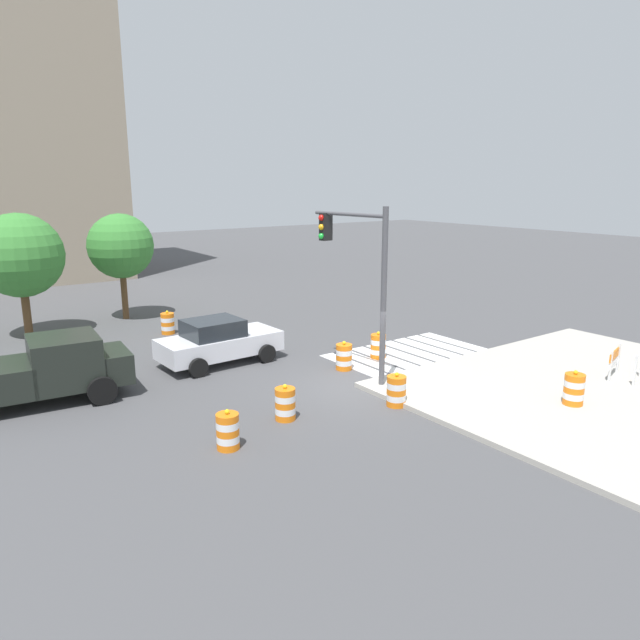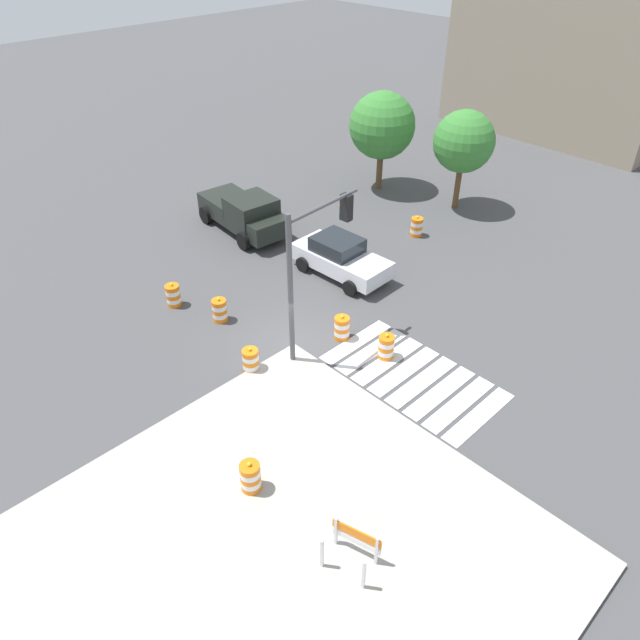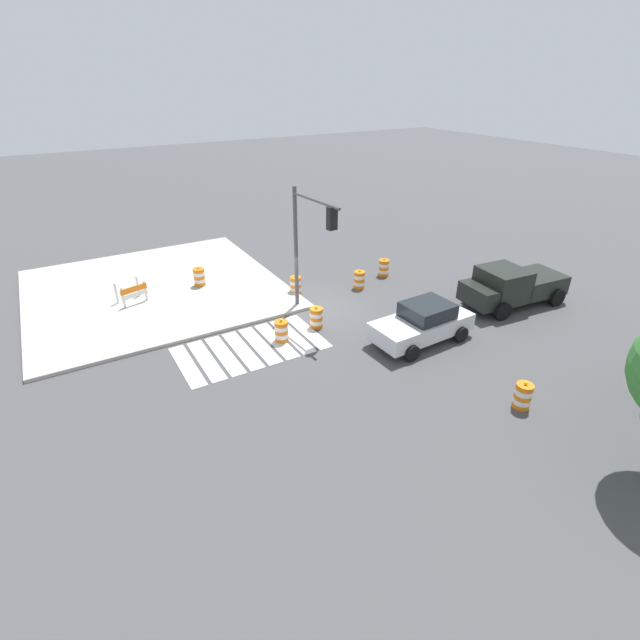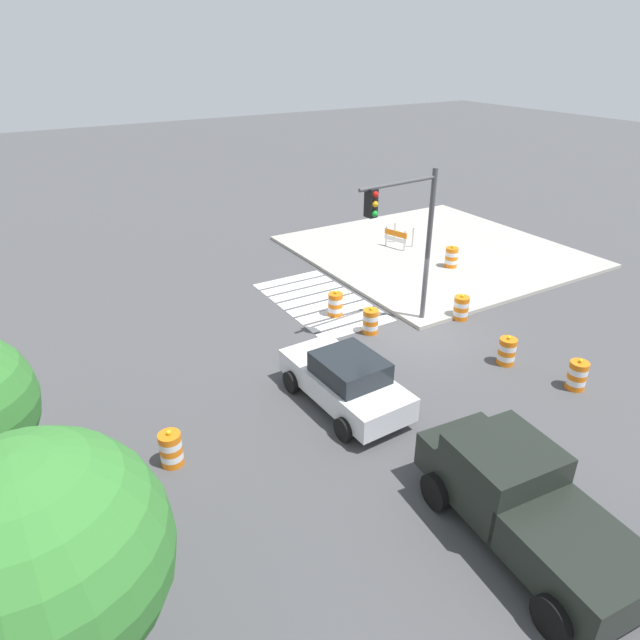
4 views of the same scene
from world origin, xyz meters
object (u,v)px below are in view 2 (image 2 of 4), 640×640
object	(u,v)px
traffic_barrel_on_sidewalk	(250,477)
construction_barricade	(353,543)
traffic_barrel_crosswalk_end	(251,361)
traffic_barrel_median_near	(220,310)
traffic_barrel_median_far	(342,328)
pickup_truck	(245,213)
traffic_light_pole	(314,251)
street_tree_streetside_near	(382,126)
sports_car	(340,257)
traffic_barrel_far_curb	(173,295)
traffic_barrel_near_corner	(386,347)
traffic_barrel_lane_center	(417,227)
street_tree_streetside_mid	(464,142)

from	to	relation	value
traffic_barrel_on_sidewalk	construction_barricade	bearing A→B (deg)	7.78
traffic_barrel_crosswalk_end	traffic_barrel_median_near	bearing A→B (deg)	161.91
traffic_barrel_median_far	pickup_truck	bearing A→B (deg)	163.16
traffic_light_pole	street_tree_streetside_near	xyz separation A→B (m)	(-7.70, 12.26, -0.49)
sports_car	street_tree_streetside_near	xyz separation A→B (m)	(-4.84, 8.00, 2.61)
sports_car	traffic_barrel_median_far	bearing A→B (deg)	-45.01
traffic_barrel_far_curb	traffic_light_pole	xyz separation A→B (m)	(5.78, 2.14, 3.46)
traffic_barrel_crosswalk_end	traffic_light_pole	distance (m)	4.28
traffic_barrel_on_sidewalk	traffic_light_pole	xyz separation A→B (m)	(-3.39, 5.62, 3.31)
traffic_barrel_near_corner	traffic_barrel_median_near	xyz separation A→B (m)	(-5.85, -2.82, 0.00)
traffic_barrel_lane_center	street_tree_streetside_near	world-z (taller)	street_tree_streetside_near
sports_car	traffic_barrel_median_far	xyz separation A→B (m)	(3.19, -3.19, -0.36)
traffic_barrel_lane_center	street_tree_streetside_mid	world-z (taller)	street_tree_streetside_mid
traffic_barrel_median_near	construction_barricade	size ratio (longest dim) A/B	0.73
street_tree_streetside_near	sports_car	bearing A→B (deg)	-58.84
traffic_barrel_on_sidewalk	construction_barricade	distance (m)	3.38
traffic_barrel_near_corner	street_tree_streetside_mid	world-z (taller)	street_tree_streetside_mid
traffic_barrel_on_sidewalk	traffic_light_pole	distance (m)	7.35
traffic_barrel_median_near	traffic_light_pole	size ratio (longest dim) A/B	0.19
traffic_barrel_crosswalk_end	construction_barricade	world-z (taller)	construction_barricade
traffic_light_pole	street_tree_streetside_mid	bearing A→B (deg)	104.07
construction_barricade	street_tree_streetside_mid	bearing A→B (deg)	118.66
street_tree_streetside_near	traffic_barrel_lane_center	bearing A→B (deg)	-30.73
pickup_truck	traffic_barrel_far_curb	bearing A→B (deg)	-64.03
traffic_barrel_median_far	traffic_light_pole	world-z (taller)	traffic_light_pole
pickup_truck	street_tree_streetside_near	size ratio (longest dim) A/B	1.03
street_tree_streetside_mid	pickup_truck	bearing A→B (deg)	-119.55
pickup_truck	street_tree_streetside_near	xyz separation A→B (m)	(0.97, 8.47, 2.45)
traffic_barrel_crosswalk_end	street_tree_streetside_mid	distance (m)	16.23
street_tree_streetside_near	traffic_light_pole	bearing A→B (deg)	-57.86
traffic_barrel_median_near	traffic_barrel_lane_center	xyz separation A→B (m)	(0.91, 10.77, 0.00)
traffic_barrel_median_near	traffic_light_pole	distance (m)	5.25
traffic_barrel_near_corner	traffic_barrel_crosswalk_end	world-z (taller)	same
traffic_light_pole	street_tree_streetside_near	size ratio (longest dim) A/B	1.07
traffic_barrel_near_corner	traffic_light_pole	world-z (taller)	traffic_light_pole
traffic_barrel_on_sidewalk	traffic_barrel_far_curb	bearing A→B (deg)	159.21
street_tree_streetside_mid	traffic_light_pole	bearing A→B (deg)	-75.93
sports_car	traffic_light_pole	size ratio (longest dim) A/B	0.79
construction_barricade	traffic_light_pole	xyz separation A→B (m)	(-6.74, 5.16, 3.19)
traffic_barrel_lane_center	construction_barricade	distance (m)	17.34
traffic_barrel_median_near	traffic_light_pole	world-z (taller)	traffic_light_pole
traffic_barrel_lane_center	traffic_barrel_on_sidewalk	bearing A→B (deg)	-67.59
street_tree_streetside_mid	traffic_barrel_on_sidewalk	bearing A→B (deg)	-70.42
sports_car	construction_barricade	world-z (taller)	sports_car
sports_car	traffic_barrel_median_near	size ratio (longest dim) A/B	4.28
traffic_barrel_far_curb	sports_car	bearing A→B (deg)	65.54
traffic_light_pole	traffic_barrel_lane_center	bearing A→B (deg)	106.56
pickup_truck	traffic_barrel_crosswalk_end	size ratio (longest dim) A/B	5.21
construction_barricade	traffic_barrel_crosswalk_end	bearing A→B (deg)	159.69
traffic_barrel_lane_center	traffic_barrel_on_sidewalk	size ratio (longest dim) A/B	1.00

